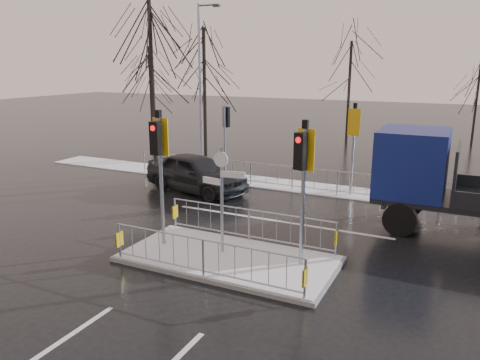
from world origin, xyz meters
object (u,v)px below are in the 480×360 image
at_px(car_far_lane, 196,173).
at_px(street_lamp_left, 201,83).
at_px(traffic_island, 228,248).
at_px(flatbed_truck, 444,179).

xyz_separation_m(car_far_lane, street_lamp_left, (-1.78, 3.56, 3.66)).
bearing_deg(traffic_island, street_lamp_left, 124.07).
distance_m(traffic_island, flatbed_truck, 7.57).
relative_size(traffic_island, flatbed_truck, 0.84).
distance_m(car_far_lane, street_lamp_left, 5.41).
bearing_deg(flatbed_truck, car_far_lane, 176.66).
bearing_deg(traffic_island, car_far_lane, 128.04).
xyz_separation_m(traffic_island, car_far_lane, (-4.64, 5.93, 0.44)).
height_order(traffic_island, car_far_lane, traffic_island).
bearing_deg(flatbed_truck, traffic_island, -133.98).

